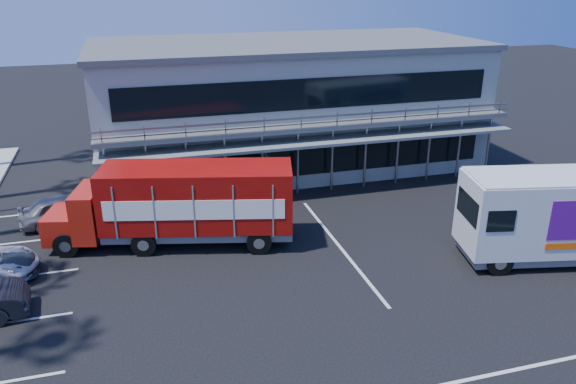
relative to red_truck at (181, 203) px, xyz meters
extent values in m
plane|color=black|center=(4.43, -5.17, -1.92)|extent=(120.00, 120.00, 0.00)
cube|color=#979A8D|center=(7.43, 9.83, 1.58)|extent=(22.00, 10.00, 7.00)
cube|color=#515454|center=(7.43, 9.83, 5.23)|extent=(22.40, 10.40, 0.30)
cube|color=#515454|center=(7.43, 4.23, 1.68)|extent=(22.00, 1.20, 0.25)
cube|color=gray|center=(7.43, 3.68, 2.18)|extent=(22.00, 0.08, 0.90)
cube|color=slate|center=(7.43, 3.93, 0.98)|extent=(22.00, 1.80, 0.15)
cube|color=black|center=(7.43, 4.81, -0.32)|extent=(20.00, 0.06, 1.60)
cube|color=black|center=(7.43, 4.81, 3.28)|extent=(20.00, 0.06, 1.60)
cube|color=#B01B0E|center=(-4.82, 1.20, -0.92)|extent=(1.90, 2.52, 1.20)
cube|color=#B01B0E|center=(-3.76, 0.93, -0.37)|extent=(1.57, 2.66, 2.10)
cube|color=black|center=(-3.76, 0.93, 0.23)|extent=(0.56, 2.07, 0.70)
cube|color=#951009|center=(0.69, -0.17, 0.28)|extent=(8.35, 4.34, 2.59)
cube|color=slate|center=(0.69, -0.17, -1.27)|extent=(8.26, 3.98, 0.30)
cube|color=white|center=(0.39, -1.39, 0.18)|extent=(7.13, 1.80, 0.85)
cube|color=white|center=(1.00, 1.05, 0.18)|extent=(7.13, 1.80, 0.85)
cylinder|color=black|center=(-4.80, 0.06, -1.40)|extent=(1.07, 0.52, 1.04)
cylinder|color=black|center=(-4.27, 2.19, -1.40)|extent=(1.07, 0.52, 1.04)
cylinder|color=black|center=(-1.70, -0.71, -1.40)|extent=(1.07, 0.52, 1.04)
cylinder|color=black|center=(-1.17, 1.42, -1.40)|extent=(1.07, 0.52, 1.04)
cylinder|color=black|center=(2.95, -1.86, -1.40)|extent=(1.07, 0.52, 1.04)
cylinder|color=black|center=(3.48, 0.27, -1.40)|extent=(1.07, 0.52, 1.04)
cube|color=silver|center=(14.43, -5.57, 0.18)|extent=(7.92, 4.10, 3.02)
cube|color=slate|center=(14.43, -5.57, -1.49)|extent=(7.57, 3.78, 0.38)
cube|color=black|center=(10.76, -4.79, 0.51)|extent=(0.50, 2.09, 1.02)
cube|color=silver|center=(14.43, -5.57, 1.72)|extent=(7.76, 4.02, 0.09)
cube|color=#5A0E80|center=(15.54, -4.47, 0.40)|extent=(3.80, 0.84, 1.62)
cylinder|color=black|center=(11.56, -6.13, -1.40)|extent=(1.07, 0.49, 1.03)
cylinder|color=black|center=(12.03, -3.90, -1.40)|extent=(1.07, 0.49, 1.03)
imported|color=gray|center=(-5.07, 3.62, -1.22)|extent=(4.34, 2.39, 1.40)
camera|label=1|loc=(-1.66, -22.39, 9.20)|focal=35.00mm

